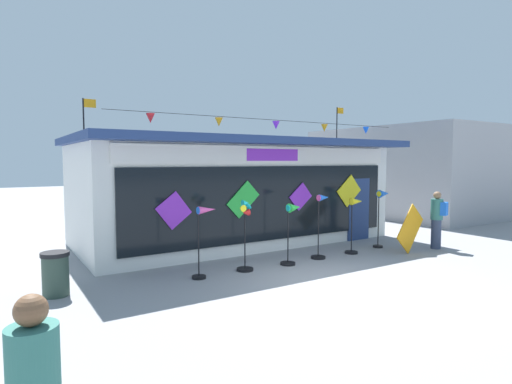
% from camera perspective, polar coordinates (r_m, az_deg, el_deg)
% --- Properties ---
extents(ground_plane, '(80.00, 80.00, 0.00)m').
position_cam_1_polar(ground_plane, '(9.15, 10.43, -12.08)').
color(ground_plane, gray).
extents(kite_shop_building, '(9.90, 5.11, 4.59)m').
position_cam_1_polar(kite_shop_building, '(13.43, -3.00, 0.28)').
color(kite_shop_building, silver).
rests_on(kite_shop_building, ground_plane).
extents(wind_spinner_far_left, '(0.58, 0.31, 1.59)m').
position_cam_1_polar(wind_spinner_far_left, '(9.18, -7.16, -5.33)').
color(wind_spinner_far_left, black).
rests_on(wind_spinner_far_left, ground_plane).
extents(wind_spinner_left, '(0.40, 0.40, 1.67)m').
position_cam_1_polar(wind_spinner_left, '(9.68, -1.46, -5.27)').
color(wind_spinner_left, black).
rests_on(wind_spinner_left, ground_plane).
extents(wind_spinner_center_left, '(0.61, 0.38, 1.53)m').
position_cam_1_polar(wind_spinner_center_left, '(10.35, 5.03, -4.36)').
color(wind_spinner_center_left, black).
rests_on(wind_spinner_center_left, ground_plane).
extents(wind_spinner_center_right, '(0.55, 0.39, 1.70)m').
position_cam_1_polar(wind_spinner_center_right, '(11.09, 8.93, -4.25)').
color(wind_spinner_center_right, black).
rests_on(wind_spinner_center_right, ground_plane).
extents(wind_spinner_right, '(0.55, 0.36, 1.55)m').
position_cam_1_polar(wind_spinner_right, '(11.87, 13.39, -3.43)').
color(wind_spinner_right, black).
rests_on(wind_spinner_right, ground_plane).
extents(wind_spinner_far_right, '(0.59, 0.29, 1.72)m').
position_cam_1_polar(wind_spinner_far_right, '(12.90, 17.00, -1.49)').
color(wind_spinner_far_right, black).
rests_on(wind_spinner_far_right, ground_plane).
extents(person_near_camera, '(0.39, 0.48, 1.68)m').
position_cam_1_polar(person_near_camera, '(13.24, 23.62, -3.36)').
color(person_near_camera, '#333D56').
rests_on(person_near_camera, ground_plane).
extents(trash_bin, '(0.52, 0.52, 0.84)m').
position_cam_1_polar(trash_bin, '(8.90, -25.82, -10.06)').
color(trash_bin, '#2D4238').
rests_on(trash_bin, ground_plane).
extents(display_kite_on_ground, '(1.36, 0.22, 1.36)m').
position_cam_1_polar(display_kite_on_ground, '(12.45, 20.42, -4.70)').
color(display_kite_on_ground, orange).
rests_on(display_kite_on_ground, ground_plane).
extents(neighbour_building, '(7.95, 8.25, 4.11)m').
position_cam_1_polar(neighbour_building, '(22.49, 21.78, 2.67)').
color(neighbour_building, '#99999E').
rests_on(neighbour_building, ground_plane).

